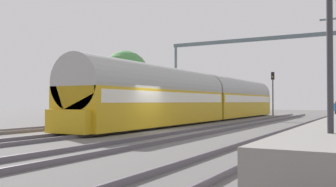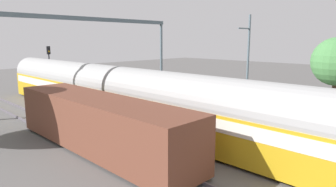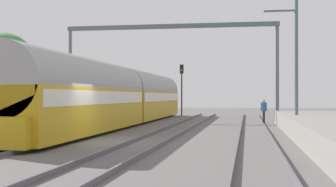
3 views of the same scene
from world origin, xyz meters
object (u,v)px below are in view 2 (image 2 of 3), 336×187
(person_crossing, at_px, (170,86))
(railway_signal_far, at_px, (49,63))
(passenger_train, at_px, (120,94))
(catenary_gantry, at_px, (94,39))
(freight_car, at_px, (99,124))

(person_crossing, xyz_separation_m, railway_signal_far, (-7.72, 11.38, 2.25))
(passenger_train, relative_size, catenary_gantry, 1.87)
(person_crossing, bearing_deg, railway_signal_far, -102.91)
(passenger_train, distance_m, freight_car, 5.97)
(freight_car, height_order, person_crossing, freight_car)
(railway_signal_far, relative_size, catenary_gantry, 0.29)
(passenger_train, relative_size, freight_car, 2.53)
(person_crossing, distance_m, railway_signal_far, 13.94)
(railway_signal_far, distance_m, catenary_gantry, 9.36)
(freight_car, bearing_deg, passenger_train, 42.62)
(freight_car, relative_size, catenary_gantry, 0.74)
(passenger_train, xyz_separation_m, railway_signal_far, (1.92, 15.74, 1.31))
(freight_car, xyz_separation_m, person_crossing, (14.02, 8.38, -0.44))
(passenger_train, xyz_separation_m, catenary_gantry, (2.19, 6.77, 3.99))
(catenary_gantry, bearing_deg, passenger_train, -107.93)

